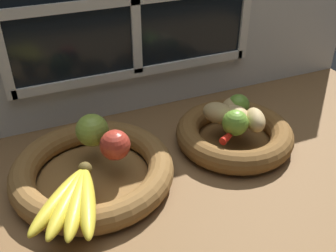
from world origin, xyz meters
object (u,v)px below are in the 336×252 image
at_px(apple_red_right, 115,145).
at_px(lime_far, 238,105).
at_px(fruit_bowl_left, 93,171).
at_px(lime_near, 236,123).
at_px(banana_bunch_front, 73,200).
at_px(potato_large, 236,116).
at_px(fruit_bowl_right, 234,134).
at_px(potato_small, 254,119).
at_px(apple_green_back, 92,130).
at_px(potato_back, 234,107).
at_px(potato_oblong, 218,113).
at_px(chili_pepper, 237,128).

relative_size(apple_red_right, lime_far, 1.18).
distance_m(fruit_bowl_left, lime_near, 0.34).
relative_size(banana_bunch_front, potato_large, 2.77).
bearing_deg(potato_large, fruit_bowl_right, 90.00).
relative_size(potato_large, potato_small, 0.93).
bearing_deg(apple_red_right, fruit_bowl_right, 2.42).
bearing_deg(potato_large, apple_red_right, -177.58).
height_order(apple_red_right, lime_far, apple_red_right).
distance_m(apple_green_back, lime_near, 0.32).
height_order(potato_back, potato_oblong, potato_oblong).
bearing_deg(apple_green_back, banana_bunch_front, -114.48).
bearing_deg(lime_near, fruit_bowl_left, 173.71).
height_order(apple_red_right, potato_back, apple_red_right).
relative_size(potato_small, chili_pepper, 0.56).
height_order(fruit_bowl_left, lime_far, lime_far).
bearing_deg(potato_back, fruit_bowl_left, -173.68).
distance_m(fruit_bowl_left, lime_far, 0.39).
bearing_deg(banana_bunch_front, potato_back, 20.69).
bearing_deg(chili_pepper, potato_large, 33.03).
bearing_deg(lime_far, lime_near, -125.84).
distance_m(potato_large, lime_near, 0.04).
height_order(banana_bunch_front, lime_far, lime_far).
distance_m(lime_near, chili_pepper, 0.03).
height_order(apple_green_back, lime_near, apple_green_back).
bearing_deg(potato_large, banana_bunch_front, -163.54).
bearing_deg(fruit_bowl_left, potato_small, -4.47).
distance_m(banana_bunch_front, potato_small, 0.45).
distance_m(potato_back, chili_pepper, 0.08).
relative_size(fruit_bowl_left, apple_green_back, 4.83).
bearing_deg(apple_green_back, fruit_bowl_left, -109.30).
relative_size(fruit_bowl_left, fruit_bowl_right, 1.22).
xyz_separation_m(apple_red_right, chili_pepper, (0.29, -0.01, -0.02)).
relative_size(apple_green_back, potato_small, 0.94).
bearing_deg(chili_pepper, apple_red_right, 145.92).
distance_m(fruit_bowl_left, apple_green_back, 0.09).
bearing_deg(banana_bunch_front, lime_near, 12.45).
bearing_deg(chili_pepper, apple_green_back, 134.29).
bearing_deg(fruit_bowl_left, potato_large, 0.00).
xyz_separation_m(potato_oblong, lime_near, (0.01, -0.06, 0.01)).
distance_m(potato_small, lime_near, 0.05).
bearing_deg(potato_large, lime_near, -123.69).
bearing_deg(fruit_bowl_left, potato_oblong, 4.69).
bearing_deg(chili_pepper, potato_small, -35.93).
height_order(potato_back, lime_far, lime_far).
bearing_deg(fruit_bowl_right, apple_red_right, -177.58).
bearing_deg(potato_back, potato_small, -81.03).
bearing_deg(apple_green_back, potato_large, -9.46).
relative_size(fruit_bowl_right, apple_red_right, 4.40).
xyz_separation_m(apple_red_right, banana_bunch_front, (-0.11, -0.11, -0.02)).
height_order(potato_large, potato_small, potato_small).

